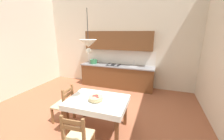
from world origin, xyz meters
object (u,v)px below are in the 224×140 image
at_px(dining_table, 98,105).
at_px(dining_chair_tv_side, 64,105).
at_px(kitchen_cabinetry, 117,66).
at_px(pendant_lamp, 88,44).
at_px(dining_chair_camera_side, 78,138).
at_px(fruit_bowl, 96,98).

relative_size(dining_table, dining_chair_tv_side, 1.40).
xyz_separation_m(kitchen_cabinetry, dining_chair_tv_side, (-0.52, -2.64, -0.41)).
relative_size(kitchen_cabinetry, pendant_lamp, 3.61).
xyz_separation_m(kitchen_cabinetry, dining_chair_camera_side, (0.40, -3.46, -0.41)).
bearing_deg(dining_chair_tv_side, fruit_bowl, -4.08).
distance_m(dining_chair_tv_side, dining_chair_camera_side, 1.23).
distance_m(kitchen_cabinetry, fruit_bowl, 2.73).
bearing_deg(dining_chair_camera_side, dining_chair_tv_side, 138.41).
bearing_deg(dining_chair_camera_side, dining_table, 91.18).
bearing_deg(kitchen_cabinetry, dining_chair_camera_side, -83.40).
distance_m(dining_table, fruit_bowl, 0.20).
bearing_deg(dining_table, dining_chair_camera_side, -88.82).
relative_size(dining_chair_tv_side, dining_chair_camera_side, 1.00).
xyz_separation_m(kitchen_cabinetry, pendant_lamp, (0.30, -2.79, 1.09)).
relative_size(dining_table, fruit_bowl, 4.34).
relative_size(dining_chair_camera_side, fruit_bowl, 3.10).
xyz_separation_m(dining_chair_camera_side, pendant_lamp, (-0.10, 0.67, 1.50)).
bearing_deg(dining_chair_camera_side, kitchen_cabinetry, 96.60).
height_order(dining_chair_camera_side, pendant_lamp, pendant_lamp).
xyz_separation_m(dining_table, fruit_bowl, (-0.01, -0.05, 0.19)).
xyz_separation_m(kitchen_cabinetry, fruit_bowl, (0.38, -2.71, -0.04)).
bearing_deg(kitchen_cabinetry, pendant_lamp, -83.79).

